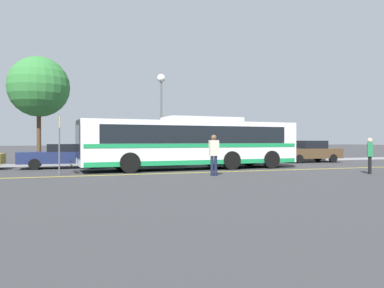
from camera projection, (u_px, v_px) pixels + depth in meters
name	position (u px, v px, depth m)	size (l,w,h in m)	color
ground_plane	(192.00, 169.00, 20.52)	(220.00, 220.00, 0.00)	#38383A
lane_strip_0	(206.00, 172.00, 18.48)	(0.20, 32.04, 0.01)	gold
curb_strip	(167.00, 163.00, 25.47)	(40.04, 0.36, 0.15)	#99999E
transit_bus	(192.00, 142.00, 20.55)	(12.46, 3.18, 2.86)	white
parked_car_1	(65.00, 156.00, 21.23)	(4.89, 1.83, 1.38)	navy
parked_car_2	(152.00, 154.00, 23.35)	(4.27, 1.98, 1.40)	silver
parked_car_3	(231.00, 153.00, 25.12)	(4.14, 1.92, 1.46)	silver
parked_car_4	(309.00, 151.00, 27.17)	(4.54, 2.20, 1.57)	#4C3823
pedestrian_0	(370.00, 153.00, 17.57)	(0.44, 0.46, 1.69)	black
pedestrian_1	(214.00, 152.00, 16.64)	(0.42, 0.24, 1.83)	#191E38
bus_stop_sign	(59.00, 137.00, 16.89)	(0.07, 0.40, 2.74)	#59595E
street_lamp	(161.00, 94.00, 26.33)	(0.58, 0.58, 6.26)	#59595E
tree_0	(39.00, 87.00, 24.84)	(3.99, 3.99, 7.15)	#513823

